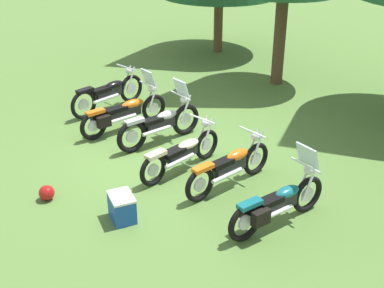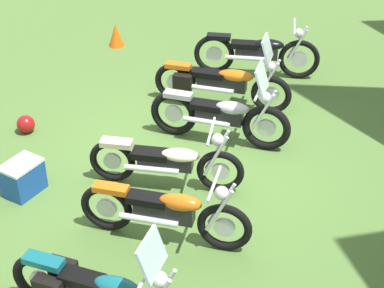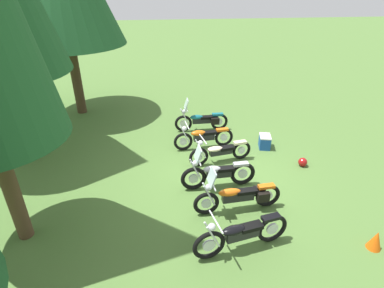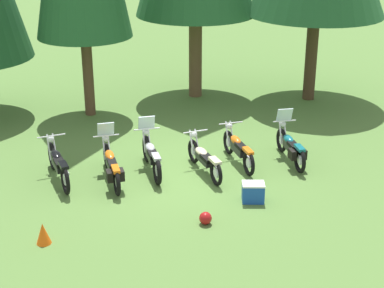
{
  "view_description": "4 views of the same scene",
  "coord_description": "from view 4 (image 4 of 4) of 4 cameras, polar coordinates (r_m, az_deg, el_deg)",
  "views": [
    {
      "loc": [
        8.17,
        -5.18,
        5.13
      ],
      "look_at": [
        0.89,
        -0.03,
        0.65
      ],
      "focal_mm": 47.0,
      "sensor_mm": 36.0,
      "label": 1
    },
    {
      "loc": [
        7.11,
        2.57,
        5.23
      ],
      "look_at": [
        0.63,
        0.19,
        0.73
      ],
      "focal_mm": 57.32,
      "sensor_mm": 36.0,
      "label": 2
    },
    {
      "loc": [
        -8.03,
        1.8,
        5.53
      ],
      "look_at": [
        0.71,
        0.79,
        0.75
      ],
      "focal_mm": 28.98,
      "sensor_mm": 36.0,
      "label": 3
    },
    {
      "loc": [
        -2.51,
        -14.64,
        6.94
      ],
      "look_at": [
        0.4,
        -0.05,
        0.81
      ],
      "focal_mm": 57.42,
      "sensor_mm": 36.0,
      "label": 4
    }
  ],
  "objects": [
    {
      "name": "dropped_helmet",
      "position": [
        13.89,
        1.26,
        -6.9
      ],
      "size": [
        0.29,
        0.29,
        0.29
      ],
      "primitive_type": "sphere",
      "color": "maroon",
      "rests_on": "ground_plane"
    },
    {
      "name": "motorcycle_1",
      "position": [
        15.88,
        -7.48,
        -1.91
      ],
      "size": [
        0.69,
        2.39,
        1.35
      ],
      "rotation": [
        0.0,
        0.0,
        1.65
      ],
      "color": "black",
      "rests_on": "ground_plane"
    },
    {
      "name": "motorcycle_4",
      "position": [
        16.8,
        4.31,
        -0.43
      ],
      "size": [
        0.69,
        2.2,
        1.0
      ],
      "rotation": [
        0.0,
        0.0,
        1.68
      ],
      "color": "black",
      "rests_on": "ground_plane"
    },
    {
      "name": "motorcycle_5",
      "position": [
        17.08,
        9.18,
        -0.24
      ],
      "size": [
        0.66,
        2.15,
        1.36
      ],
      "rotation": [
        0.0,
        0.0,
        1.58
      ],
      "color": "black",
      "rests_on": "ground_plane"
    },
    {
      "name": "motorcycle_2",
      "position": [
        16.29,
        -3.79,
        -1.06
      ],
      "size": [
        0.71,
        2.24,
        1.39
      ],
      "rotation": [
        0.0,
        0.0,
        1.63
      ],
      "color": "black",
      "rests_on": "ground_plane"
    },
    {
      "name": "traffic_cone",
      "position": [
        13.5,
        -13.66,
        -8.08
      ],
      "size": [
        0.32,
        0.32,
        0.48
      ],
      "primitive_type": "cone",
      "color": "#EA590F",
      "rests_on": "ground_plane"
    },
    {
      "name": "motorcycle_3",
      "position": [
        16.21,
        1.14,
        -1.35
      ],
      "size": [
        0.73,
        2.17,
        0.98
      ],
      "rotation": [
        0.0,
        0.0,
        1.76
      ],
      "color": "black",
      "rests_on": "ground_plane"
    },
    {
      "name": "motorcycle_0",
      "position": [
        16.13,
        -12.33,
        -1.81
      ],
      "size": [
        0.79,
        2.3,
        1.03
      ],
      "rotation": [
        0.0,
        0.0,
        1.78
      ],
      "color": "black",
      "rests_on": "ground_plane"
    },
    {
      "name": "picnic_cooler",
      "position": [
        14.89,
        5.7,
        -4.48
      ],
      "size": [
        0.61,
        0.49,
        0.48
      ],
      "color": "#19479E",
      "rests_on": "ground_plane"
    },
    {
      "name": "ground_plane",
      "position": [
        16.39,
        -1.39,
        -2.67
      ],
      "size": [
        80.0,
        80.0,
        0.0
      ],
      "primitive_type": "plane",
      "color": "#4C7033"
    }
  ]
}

